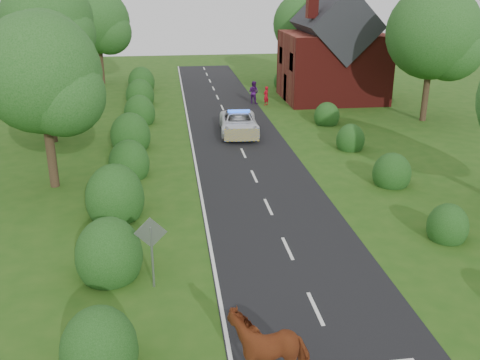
{
  "coord_description": "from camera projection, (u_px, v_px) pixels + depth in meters",
  "views": [
    {
      "loc": [
        -4.23,
        -13.69,
        9.63
      ],
      "look_at": [
        -1.26,
        8.2,
        1.3
      ],
      "focal_mm": 40.0,
      "sensor_mm": 36.0,
      "label": 1
    }
  ],
  "objects": [
    {
      "name": "hedgerow_left",
      "position": [
        125.0,
        171.0,
        26.38
      ],
      "size": [
        2.75,
        50.41,
        3.0
      ],
      "color": "#164010",
      "rests_on": "ground"
    },
    {
      "name": "pedestrian_red",
      "position": [
        266.0,
        96.0,
        43.22
      ],
      "size": [
        0.66,
        0.64,
        1.53
      ],
      "primitive_type": "imported",
      "rotation": [
        0.0,
        0.0,
        3.87
      ],
      "color": "#A50A18",
      "rests_on": "ground"
    },
    {
      "name": "road_sign",
      "position": [
        151.0,
        242.0,
        17.27
      ],
      "size": [
        1.06,
        0.08,
        2.53
      ],
      "color": "gray",
      "rests_on": "ground"
    },
    {
      "name": "tree_left_b",
      "position": [
        48.0,
        61.0,
        31.84
      ],
      "size": [
        5.74,
        5.6,
        8.07
      ],
      "color": "#332316",
      "rests_on": "ground"
    },
    {
      "name": "tree_left_a",
      "position": [
        46.0,
        79.0,
        24.51
      ],
      "size": [
        5.74,
        5.6,
        8.38
      ],
      "color": "#332316",
      "rests_on": "ground"
    },
    {
      "name": "hedgerow_right",
      "position": [
        382.0,
        166.0,
        27.66
      ],
      "size": [
        2.1,
        45.78,
        2.1
      ],
      "color": "#164010",
      "rests_on": "ground"
    },
    {
      "name": "road_markings",
      "position": [
        222.0,
        172.0,
        28.4
      ],
      "size": [
        4.96,
        70.0,
        0.01
      ],
      "color": "white",
      "rests_on": "road"
    },
    {
      "name": "tree_left_c",
      "position": [
        52.0,
        23.0,
        40.38
      ],
      "size": [
        6.97,
        6.8,
        10.22
      ],
      "color": "#332316",
      "rests_on": "ground"
    },
    {
      "name": "house",
      "position": [
        333.0,
        54.0,
        44.3
      ],
      "size": [
        8.0,
        7.4,
        9.17
      ],
      "color": "maroon",
      "rests_on": "ground"
    },
    {
      "name": "police_van",
      "position": [
        239.0,
        123.0,
        35.19
      ],
      "size": [
        2.73,
        5.41,
        1.6
      ],
      "rotation": [
        0.0,
        0.0,
        -0.06
      ],
      "color": "white",
      "rests_on": "ground"
    },
    {
      "name": "road",
      "position": [
        246.0,
        159.0,
        30.53
      ],
      "size": [
        6.0,
        70.0,
        0.02
      ],
      "primitive_type": "cube",
      "color": "black",
      "rests_on": "ground"
    },
    {
      "name": "cow",
      "position": [
        269.0,
        349.0,
        13.52
      ],
      "size": [
        2.4,
        1.31,
        1.68
      ],
      "primitive_type": "imported",
      "rotation": [
        0.0,
        0.0,
        -1.59
      ],
      "color": "maroon",
      "rests_on": "ground"
    },
    {
      "name": "tree_left_d",
      "position": [
        101.0,
        24.0,
        50.29
      ],
      "size": [
        6.15,
        6.0,
        8.89
      ],
      "color": "#332316",
      "rests_on": "ground"
    },
    {
      "name": "tree_right_c",
      "position": [
        307.0,
        27.0,
        51.0
      ],
      "size": [
        6.15,
        6.0,
        8.58
      ],
      "color": "#332316",
      "rests_on": "ground"
    },
    {
      "name": "tree_right_b",
      "position": [
        438.0,
        36.0,
        36.58
      ],
      "size": [
        6.56,
        6.4,
        9.4
      ],
      "color": "#332316",
      "rests_on": "ground"
    },
    {
      "name": "pedestrian_purple",
      "position": [
        253.0,
        92.0,
        43.77
      ],
      "size": [
        1.14,
        1.1,
        1.85
      ],
      "primitive_type": "imported",
      "rotation": [
        0.0,
        0.0,
        2.48
      ],
      "color": "#401256",
      "rests_on": "ground"
    },
    {
      "name": "ground",
      "position": [
        315.0,
        309.0,
        16.63
      ],
      "size": [
        120.0,
        120.0,
        0.0
      ],
      "primitive_type": "plane",
      "color": "#234F13"
    }
  ]
}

